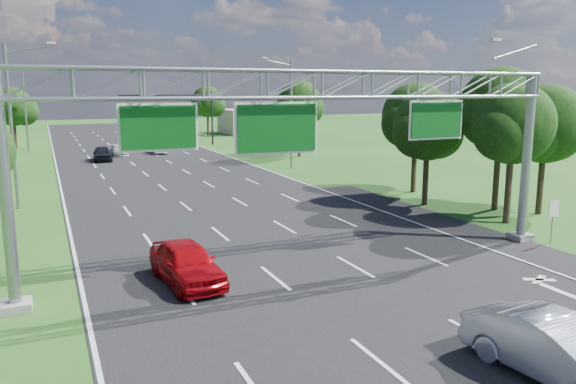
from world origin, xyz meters
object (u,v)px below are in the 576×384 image
regulatory_sign (553,212)px  traffic_signal (186,106)px  sign_gantry (320,100)px  box_truck (168,127)px  silver_sedan (556,349)px  red_coupe (187,263)px

regulatory_sign → traffic_signal: size_ratio=0.17×
sign_gantry → traffic_signal: (7.15, 53.00, -1.72)m
traffic_signal → box_truck: 13.99m
sign_gantry → silver_sedan: 12.25m
regulatory_sign → traffic_signal: traffic_signal is taller
regulatory_sign → traffic_signal: 54.37m
red_coupe → silver_sedan: (6.92, -10.91, 0.00)m
silver_sedan → box_truck: bearing=78.0°
sign_gantry → red_coupe: 8.15m
sign_gantry → regulatory_sign: sign_gantry is taller
traffic_signal → silver_sedan: (-5.64, -63.52, -4.36)m
regulatory_sign → silver_sedan: 14.22m
silver_sedan → regulatory_sign: bearing=34.4°
regulatory_sign → box_truck: 67.69m
traffic_signal → silver_sedan: traffic_signal is taller
sign_gantry → box_truck: (7.57, 66.52, -5.30)m
silver_sedan → box_truck: box_truck is taller
sign_gantry → box_truck: bearing=83.5°
sign_gantry → traffic_signal: sign_gantry is taller
sign_gantry → red_coupe: bearing=175.9°
silver_sedan → box_truck: 77.28m
traffic_signal → silver_sedan: size_ratio=2.49×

